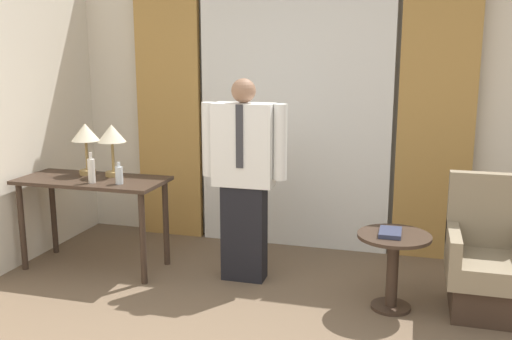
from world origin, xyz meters
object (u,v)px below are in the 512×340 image
(book, at_px, (390,232))
(armchair, at_px, (487,265))
(desk, at_px, (93,192))
(table_lamp_left, at_px, (86,136))
(bottle_by_lamp, at_px, (119,175))
(person, at_px, (244,174))
(table_lamp_right, at_px, (112,137))
(side_table, at_px, (393,259))
(bottle_near_edge, at_px, (91,170))

(book, bearing_deg, armchair, 13.40)
(desk, distance_m, armchair, 3.13)
(armchair, bearing_deg, table_lamp_left, 177.55)
(bottle_by_lamp, bearing_deg, person, 12.28)
(person, height_order, armchair, person)
(table_lamp_right, bearing_deg, bottle_by_lamp, -52.56)
(desk, distance_m, bottle_by_lamp, 0.39)
(desk, height_order, bottle_by_lamp, bottle_by_lamp)
(armchair, relative_size, side_table, 1.72)
(person, distance_m, armchair, 1.90)
(desk, height_order, armchair, armchair)
(bottle_by_lamp, xyz_separation_m, side_table, (2.16, -0.04, -0.47))
(desk, relative_size, book, 5.26)
(desk, xyz_separation_m, person, (1.30, 0.10, 0.21))
(bottle_by_lamp, relative_size, armchair, 0.18)
(table_lamp_left, bearing_deg, side_table, -6.30)
(person, height_order, book, person)
(table_lamp_left, bearing_deg, table_lamp_right, 0.00)
(bottle_near_edge, xyz_separation_m, bottle_by_lamp, (0.23, 0.03, -0.03))
(table_lamp_right, xyz_separation_m, side_table, (2.35, -0.29, -0.74))
(desk, distance_m, person, 1.32)
(table_lamp_right, height_order, bottle_near_edge, table_lamp_right)
(bottle_by_lamp, bearing_deg, table_lamp_right, 127.44)
(armchair, height_order, side_table, armchair)
(desk, xyz_separation_m, side_table, (2.48, -0.15, -0.28))
(table_lamp_left, xyz_separation_m, armchair, (3.24, -0.14, -0.77))
(table_lamp_left, height_order, table_lamp_right, same)
(person, bearing_deg, table_lamp_right, 178.09)
(table_lamp_right, xyz_separation_m, person, (1.17, -0.04, -0.24))
(table_lamp_right, height_order, armchair, table_lamp_right)
(bottle_by_lamp, distance_m, person, 1.00)
(table_lamp_left, bearing_deg, armchair, -2.45)
(desk, bearing_deg, person, 4.41)
(desk, distance_m, book, 2.45)
(bottle_by_lamp, relative_size, side_table, 0.32)
(table_lamp_right, height_order, bottle_by_lamp, table_lamp_right)
(bottle_by_lamp, xyz_separation_m, person, (0.98, 0.21, 0.02))
(bottle_by_lamp, bearing_deg, bottle_near_edge, -173.69)
(book, bearing_deg, person, 167.32)
(desk, bearing_deg, table_lamp_left, 132.03)
(table_lamp_left, height_order, armchair, table_lamp_left)
(armchair, bearing_deg, person, 176.87)
(desk, xyz_separation_m, book, (2.45, -0.16, -0.09))
(bottle_near_edge, xyz_separation_m, armchair, (3.03, 0.14, -0.54))
(bottle_near_edge, bearing_deg, armchair, 2.62)
(side_table, height_order, book, book)
(table_lamp_left, xyz_separation_m, bottle_by_lamp, (0.44, -0.25, -0.26))
(table_lamp_left, xyz_separation_m, person, (1.42, -0.04, -0.24))
(side_table, relative_size, book, 2.38)
(bottle_near_edge, bearing_deg, desk, 121.82)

